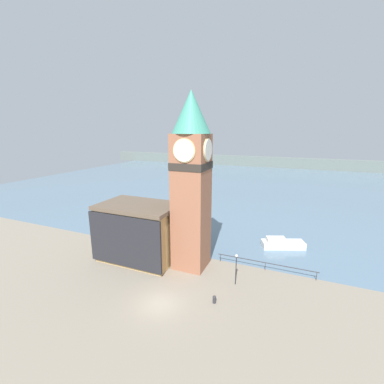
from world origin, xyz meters
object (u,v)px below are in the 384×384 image
(clock_tower, at_px, (191,179))
(boat_near, at_px, (282,244))
(pier_building, at_px, (139,232))
(mooring_bollard_near, at_px, (214,299))
(lamp_post, at_px, (236,264))

(clock_tower, xyz_separation_m, boat_near, (10.86, 10.29, -11.17))
(pier_building, bearing_deg, boat_near, 31.53)
(clock_tower, bearing_deg, mooring_bollard_near, -50.19)
(clock_tower, distance_m, pier_building, 10.90)
(clock_tower, bearing_deg, pier_building, -172.55)
(pier_building, xyz_separation_m, lamp_post, (14.04, -1.16, -1.29))
(boat_near, height_order, lamp_post, lamp_post)
(pier_building, relative_size, lamp_post, 2.80)
(lamp_post, bearing_deg, mooring_bollard_near, -106.96)
(lamp_post, bearing_deg, clock_tower, 161.81)
(clock_tower, xyz_separation_m, mooring_bollard_near, (5.25, -6.30, -11.34))
(boat_near, bearing_deg, clock_tower, -158.43)
(clock_tower, distance_m, boat_near, 18.67)
(boat_near, xyz_separation_m, lamp_post, (-4.35, -12.44, 2.06))
(boat_near, bearing_deg, pier_building, -170.37)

